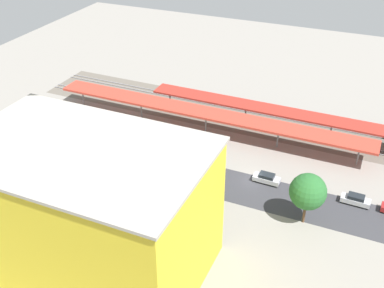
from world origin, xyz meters
TOP-DOWN VIEW (x-y plane):
  - ground_plane at (0.00, 0.00)m, footprint 180.89×180.89m
  - rail_bed at (0.00, -21.90)m, footprint 113.24×16.09m
  - street_asphalt at (0.00, 2.82)m, footprint 113.16×10.49m
  - track_rails at (0.00, -21.90)m, footprint 113.05×9.65m
  - platform_canopy_near at (14.04, -12.93)m, footprint 67.31×5.89m
  - platform_canopy_far at (-1.27, -19.47)m, footprint 59.45×5.33m
  - parked_car_2 at (-17.32, -0.39)m, footprint 4.75×1.92m
  - parked_car_3 at (-9.77, -0.54)m, footprint 4.67×1.98m
  - parked_car_4 at (-2.30, -0.52)m, footprint 4.74×2.06m
  - construction_building at (14.93, 27.19)m, footprint 31.12×19.86m
  - construction_roof_slab at (14.93, 27.19)m, footprint 31.72×20.46m
  - box_truck_0 at (13.95, 11.40)m, footprint 9.10×2.85m
  - street_tree_0 at (-10.39, 7.39)m, footprint 5.65×5.65m
  - street_tree_1 at (36.61, 6.92)m, footprint 4.39×4.39m
  - street_tree_3 at (8.59, 8.46)m, footprint 5.97×5.97m
  - traffic_light at (-10.19, 7.29)m, footprint 0.50×0.36m

SIDE VIEW (x-z plane):
  - ground_plane at x=0.00m, z-range 0.00..0.00m
  - rail_bed at x=0.00m, z-range 0.00..0.01m
  - street_asphalt at x=0.00m, z-range 0.00..0.01m
  - track_rails at x=0.00m, z-range 0.12..0.24m
  - parked_car_3 at x=-9.77m, z-range -0.10..1.60m
  - parked_car_4 at x=-2.30m, z-range -0.09..1.62m
  - parked_car_2 at x=-17.32m, z-range -0.10..1.65m
  - box_truck_0 at x=13.95m, z-range -0.05..3.43m
  - platform_canopy_near at x=14.04m, z-range 2.02..6.60m
  - platform_canopy_far at x=-1.27m, z-range 2.05..6.61m
  - traffic_light at x=-10.19m, z-range 1.12..8.15m
  - street_tree_1 at x=36.61m, z-range 1.43..8.76m
  - street_tree_3 at x=8.59m, z-range 1.26..9.78m
  - street_tree_0 at x=-10.39m, z-range 1.54..10.28m
  - construction_building at x=14.93m, z-range 0.00..18.35m
  - construction_roof_slab at x=14.93m, z-range 18.35..18.75m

